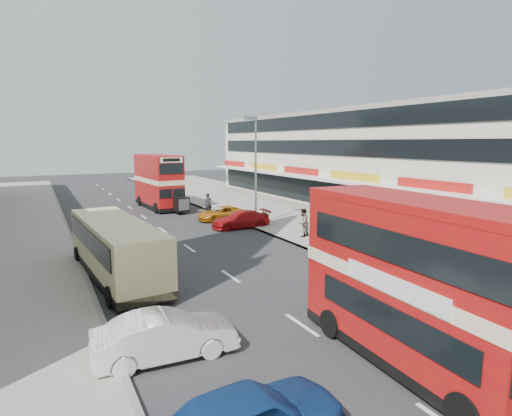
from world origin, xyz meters
TOP-DOWN VIEW (x-y plane):
  - ground at (0.00, 0.00)m, footprint 160.00×160.00m
  - road_surface at (0.00, 20.00)m, footprint 12.00×90.00m
  - pavement_right at (12.00, 20.00)m, footprint 12.00×90.00m
  - kerb_left at (-6.10, 20.00)m, footprint 0.20×90.00m
  - kerb_right at (6.10, 20.00)m, footprint 0.20×90.00m
  - commercial_row at (19.95, 22.00)m, footprint 9.90×46.20m
  - street_lamp at (6.52, 18.00)m, footprint 1.00×0.20m
  - bus_main at (1.32, -1.58)m, footprint 2.69×8.49m
  - bus_second at (2.47, 30.15)m, footprint 2.92×9.01m
  - coach at (-4.76, 10.38)m, footprint 3.07×9.54m
  - car_left_front at (-4.78, 2.00)m, footprint 4.25×1.69m
  - car_right_a at (5.33, 18.00)m, footprint 4.47×1.99m
  - car_right_b at (5.28, 21.46)m, footprint 4.16×2.09m
  - car_right_c at (4.42, 34.32)m, footprint 3.73×1.80m
  - pedestrian_near at (7.44, 12.93)m, footprint 0.82×0.72m
  - cyclist at (4.46, 22.27)m, footprint 0.72×1.61m

SIDE VIEW (x-z plane):
  - ground at x=0.00m, z-range 0.00..0.00m
  - road_surface at x=0.00m, z-range 0.00..0.01m
  - pavement_right at x=12.00m, z-range 0.00..0.15m
  - kerb_left at x=-6.10m, z-range -0.01..0.15m
  - kerb_right at x=6.10m, z-range -0.01..0.15m
  - car_right_b at x=5.28m, z-range 0.00..1.13m
  - car_right_c at x=4.42m, z-range 0.00..1.23m
  - car_right_a at x=5.33m, z-range 0.00..1.27m
  - car_left_front at x=-4.78m, z-range 0.00..1.37m
  - cyclist at x=4.46m, z-range -0.31..1.86m
  - pedestrian_near at x=7.44m, z-range 0.15..2.02m
  - coach at x=-4.76m, z-range 0.22..2.71m
  - bus_main at x=1.32m, z-range 0.12..4.74m
  - bus_second at x=2.47m, z-range 0.13..5.07m
  - commercial_row at x=19.95m, z-range 0.05..9.35m
  - street_lamp at x=6.52m, z-range 0.72..8.85m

